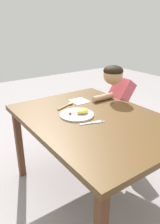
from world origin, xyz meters
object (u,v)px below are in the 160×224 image
(person, at_px, (119,108))
(fork, at_px, (92,123))
(plate, at_px, (78,114))
(spoon, at_px, (68,105))

(person, bearing_deg, fork, 119.16)
(plate, height_order, person, person)
(fork, distance_m, person, 0.65)
(fork, xyz_separation_m, person, (-0.31, 0.56, -0.12))
(plate, distance_m, fork, 0.16)
(plate, relative_size, fork, 1.34)
(plate, xyz_separation_m, fork, (0.16, 0.00, -0.01))
(person, bearing_deg, plate, 104.86)
(fork, relative_size, person, 0.19)
(fork, bearing_deg, spoon, 100.07)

